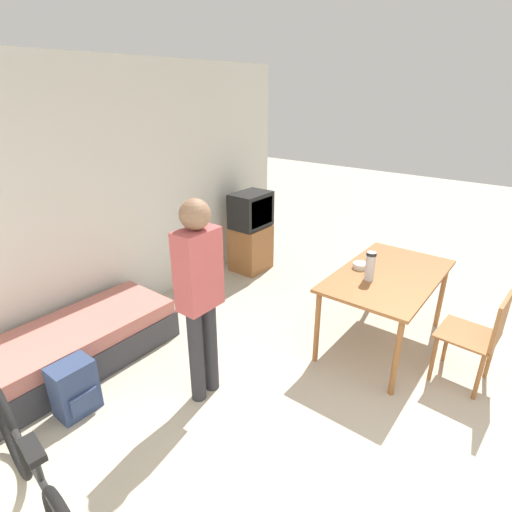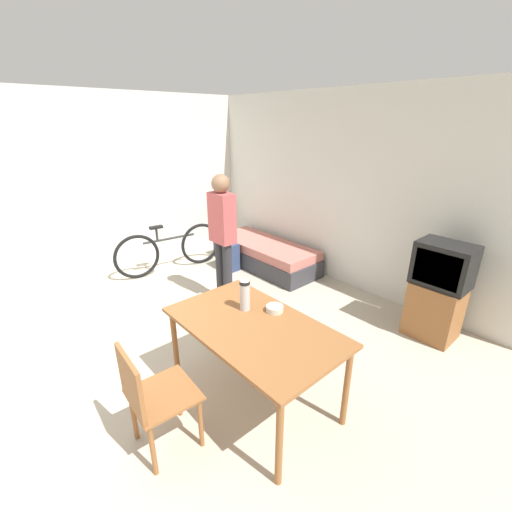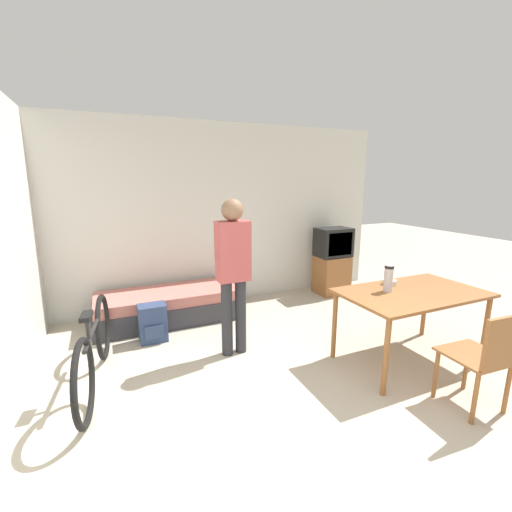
# 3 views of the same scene
# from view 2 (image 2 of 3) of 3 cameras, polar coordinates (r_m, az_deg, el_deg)

# --- Properties ---
(ground_plane) EXTENTS (20.00, 20.00, 0.00)m
(ground_plane) POSITION_cam_2_polar(r_m,az_deg,el_deg) (3.85, -26.76, -17.54)
(ground_plane) COLOR #B2A893
(wall_back) EXTENTS (5.61, 0.06, 2.70)m
(wall_back) POSITION_cam_2_polar(r_m,az_deg,el_deg) (5.21, 11.94, 10.87)
(wall_back) COLOR silver
(wall_back) RESTS_ON ground_plane
(wall_left) EXTENTS (0.06, 4.59, 2.70)m
(wall_left) POSITION_cam_2_polar(r_m,az_deg,el_deg) (5.93, -18.62, 11.51)
(wall_left) COLOR silver
(wall_left) RESTS_ON ground_plane
(daybed) EXTENTS (1.90, 0.76, 0.42)m
(daybed) POSITION_cam_2_polar(r_m,az_deg,el_deg) (5.71, 1.47, 0.29)
(daybed) COLOR #333338
(daybed) RESTS_ON ground_plane
(tv) EXTENTS (0.55, 0.43, 1.11)m
(tv) POSITION_cam_2_polar(r_m,az_deg,el_deg) (4.24, 28.08, -5.22)
(tv) COLOR brown
(tv) RESTS_ON ground_plane
(dining_table) EXTENTS (1.46, 0.86, 0.77)m
(dining_table) POSITION_cam_2_polar(r_m,az_deg,el_deg) (2.83, -0.37, -12.72)
(dining_table) COLOR brown
(dining_table) RESTS_ON ground_plane
(wooden_chair) EXTENTS (0.47, 0.47, 0.89)m
(wooden_chair) POSITION_cam_2_polar(r_m,az_deg,el_deg) (2.68, -17.21, -21.24)
(wooden_chair) COLOR brown
(wooden_chair) RESTS_ON ground_plane
(bicycle) EXTENTS (0.28, 1.76, 0.78)m
(bicycle) POSITION_cam_2_polar(r_m,az_deg,el_deg) (5.66, -14.10, 1.09)
(bicycle) COLOR black
(bicycle) RESTS_ON ground_plane
(person_standing) EXTENTS (0.34, 0.23, 1.70)m
(person_standing) POSITION_cam_2_polar(r_m,az_deg,el_deg) (4.36, -5.62, 4.27)
(person_standing) COLOR #28282D
(person_standing) RESTS_ON ground_plane
(thermos_flask) EXTENTS (0.09, 0.09, 0.27)m
(thermos_flask) POSITION_cam_2_polar(r_m,az_deg,el_deg) (2.93, -1.88, -6.32)
(thermos_flask) COLOR #B7B7BC
(thermos_flask) RESTS_ON dining_table
(mate_bowl) EXTENTS (0.15, 0.15, 0.05)m
(mate_bowl) POSITION_cam_2_polar(r_m,az_deg,el_deg) (2.96, 3.13, -8.75)
(mate_bowl) COLOR beige
(mate_bowl) RESTS_ON dining_table
(backpack) EXTENTS (0.32, 0.25, 0.45)m
(backpack) POSITION_cam_2_polar(r_m,az_deg,el_deg) (5.58, -4.62, -0.11)
(backpack) COLOR navy
(backpack) RESTS_ON ground_plane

